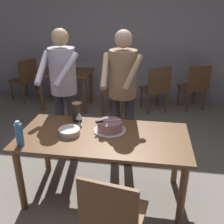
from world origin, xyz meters
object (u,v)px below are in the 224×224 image
at_px(hurricane_lamp, 77,111).
at_px(background_chair_0, 195,86).
at_px(wine_glass_near, 79,116).
at_px(person_standing_beside, 63,83).
at_px(main_dining_table, 103,145).
at_px(person_cutting_cake, 122,87).
at_px(cake_knife, 103,121).
at_px(chair_near_side, 113,216).
at_px(background_chair_3, 25,78).
at_px(background_chair_1, 156,87).
at_px(background_chair_2, 119,90).
at_px(water_bottle, 19,134).
at_px(plate_stack, 69,132).
at_px(background_table, 66,79).
at_px(cake_on_platter, 110,126).

xyz_separation_m(hurricane_lamp, background_chair_0, (1.66, 2.37, -0.37)).
xyz_separation_m(wine_glass_near, person_standing_beside, (-0.31, 0.45, 0.22)).
height_order(main_dining_table, person_cutting_cake, person_cutting_cake).
height_order(cake_knife, hurricane_lamp, hurricane_lamp).
xyz_separation_m(wine_glass_near, person_cutting_cake, (0.42, 0.42, 0.22)).
bearing_deg(background_chair_0, wine_glass_near, -122.87).
relative_size(hurricane_lamp, chair_near_side, 0.23).
bearing_deg(background_chair_3, background_chair_1, -4.40).
bearing_deg(background_chair_2, person_cutting_cake, -81.90).
height_order(water_bottle, person_cutting_cake, person_cutting_cake).
xyz_separation_m(main_dining_table, wine_glass_near, (-0.30, 0.21, 0.21)).
xyz_separation_m(person_cutting_cake, person_standing_beside, (-0.73, 0.03, 0.00)).
xyz_separation_m(wine_glass_near, chair_near_side, (0.52, -0.99, -0.36)).
xyz_separation_m(plate_stack, background_chair_3, (-1.82, 2.69, -0.29)).
distance_m(chair_near_side, background_chair_1, 3.26).
distance_m(plate_stack, background_chair_1, 2.66).
xyz_separation_m(hurricane_lamp, background_chair_1, (0.92, 2.14, -0.37)).
bearing_deg(plate_stack, water_bottle, -144.57).
distance_m(wine_glass_near, background_chair_2, 2.05).
height_order(person_cutting_cake, background_chair_1, person_cutting_cake).
bearing_deg(wine_glass_near, person_standing_beside, 124.97).
relative_size(plate_stack, person_standing_beside, 0.13).
distance_m(background_table, background_chair_1, 1.75).
bearing_deg(cake_knife, wine_glass_near, 157.47).
distance_m(plate_stack, background_chair_2, 2.26).
height_order(cake_knife, wine_glass_near, wine_glass_near).
relative_size(background_chair_1, background_chair_3, 1.00).
distance_m(cake_on_platter, wine_glass_near, 0.37).
bearing_deg(water_bottle, background_chair_0, 55.70).
distance_m(background_table, background_chair_3, 1.01).
bearing_deg(main_dining_table, background_chair_0, 64.15).
distance_m(wine_glass_near, water_bottle, 0.67).
distance_m(chair_near_side, background_chair_3, 4.20).
relative_size(person_cutting_cake, background_chair_0, 1.91).
xyz_separation_m(cake_knife, background_table, (-1.17, 2.36, -0.29)).
bearing_deg(wine_glass_near, hurricane_lamp, 116.35).
xyz_separation_m(wine_glass_near, water_bottle, (-0.43, -0.50, 0.01)).
bearing_deg(background_chair_2, main_dining_table, -87.28).
bearing_deg(cake_on_platter, cake_knife, -159.61).
distance_m(background_chair_2, background_chair_3, 2.11).
xyz_separation_m(person_standing_beside, background_chair_1, (1.17, 1.81, -0.58)).
bearing_deg(plate_stack, hurricane_lamp, 91.66).
relative_size(cake_on_platter, background_chair_1, 0.38).
height_order(cake_knife, background_chair_2, background_chair_2).
height_order(person_standing_beside, background_chair_2, person_standing_beside).
bearing_deg(main_dining_table, background_table, 115.91).
bearing_deg(background_chair_3, person_standing_beside, -52.38).
bearing_deg(background_chair_2, wine_glass_near, -95.59).
relative_size(water_bottle, background_chair_0, 0.28).
bearing_deg(background_chair_3, background_chair_0, 0.28).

